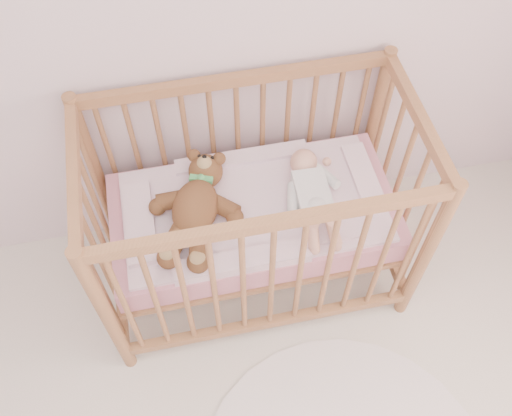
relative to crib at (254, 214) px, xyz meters
name	(u,v)px	position (x,y,z in m)	size (l,w,h in m)	color
wall_back	(118,0)	(-0.39, 0.40, 0.85)	(4.00, 0.02, 2.70)	silver
crib	(254,214)	(0.00, 0.00, 0.00)	(1.36, 0.76, 1.00)	#AE7549
mattress	(254,216)	(0.00, 0.00, -0.01)	(1.22, 0.62, 0.13)	pink
blanket	(254,207)	(0.00, 0.00, 0.06)	(1.10, 0.58, 0.06)	#F0A5C2
baby	(312,190)	(0.24, -0.02, 0.14)	(0.26, 0.53, 0.13)	white
teddy_bear	(195,209)	(-0.25, -0.02, 0.15)	(0.41, 0.58, 0.16)	brown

